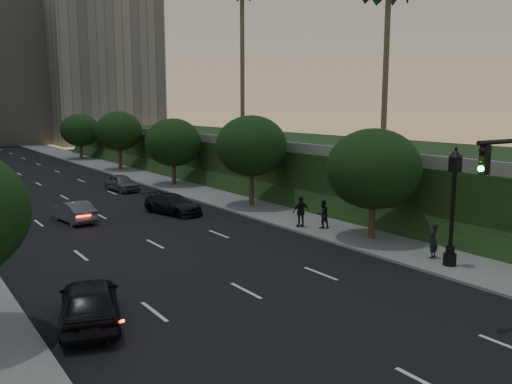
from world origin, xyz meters
TOP-DOWN VIEW (x-y plane):
  - ground at (0.00, 0.00)m, footprint 160.00×160.00m
  - road_surface at (0.00, 30.00)m, footprint 16.00×140.00m
  - sidewalk_right at (10.25, 30.00)m, footprint 4.50×140.00m
  - embankment at (22.00, 28.00)m, footprint 18.00×90.00m
  - parapet_wall at (13.50, 28.00)m, footprint 0.35×90.00m
  - office_block_right at (24.00, 96.00)m, footprint 20.00×22.00m
  - tree_right_a at (10.30, 8.00)m, footprint 5.20×5.20m
  - tree_right_b at (10.30, 20.00)m, footprint 5.20×5.20m
  - tree_right_c at (10.30, 33.00)m, footprint 5.20×5.20m
  - tree_right_d at (10.30, 47.00)m, footprint 5.20×5.20m
  - tree_right_e at (10.30, 62.00)m, footprint 5.20×5.20m
  - street_lamp at (9.50, 2.31)m, footprint 0.64×0.64m
  - sedan_near_left at (-6.26, 5.23)m, footprint 3.29×5.22m
  - sedan_mid_left at (-1.99, 22.19)m, footprint 1.94×4.35m
  - sedan_near_right at (4.42, 20.97)m, footprint 3.11×5.07m
  - sedan_far_right at (5.08, 32.60)m, footprint 2.10×4.40m
  - pedestrian_a at (9.86, 3.54)m, footprint 0.73×0.59m
  - pedestrian_b at (9.73, 11.44)m, footprint 0.88×0.71m
  - pedestrian_c at (8.82, 12.39)m, footprint 1.17×0.68m

SIDE VIEW (x-z plane):
  - ground at x=0.00m, z-range 0.00..0.00m
  - road_surface at x=0.00m, z-range 0.00..0.02m
  - sidewalk_right at x=10.25m, z-range 0.00..0.15m
  - sedan_near_right at x=4.42m, z-range 0.00..1.37m
  - sedan_mid_left at x=-1.99m, z-range 0.00..1.39m
  - sedan_far_right at x=5.08m, z-range 0.00..1.45m
  - sedan_near_left at x=-6.26m, z-range 0.00..1.65m
  - pedestrian_b at x=9.73m, z-range 0.15..1.84m
  - pedestrian_a at x=9.86m, z-range 0.15..1.89m
  - pedestrian_c at x=8.82m, z-range 0.15..2.02m
  - embankment at x=22.00m, z-range 0.00..4.00m
  - street_lamp at x=9.50m, z-range -0.18..5.44m
  - tree_right_a at x=10.30m, z-range 0.90..7.14m
  - tree_right_c at x=10.30m, z-range 0.90..7.14m
  - tree_right_e at x=10.30m, z-range 0.90..7.14m
  - parapet_wall at x=13.50m, z-range 4.00..4.70m
  - tree_right_b at x=10.30m, z-range 1.15..7.88m
  - tree_right_d at x=10.30m, z-range 1.15..7.88m
  - office_block_right at x=24.00m, z-range 0.00..36.00m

